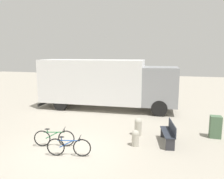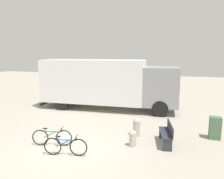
% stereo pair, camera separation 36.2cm
% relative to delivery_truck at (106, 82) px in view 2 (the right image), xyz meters
% --- Properties ---
extents(ground_plane, '(60.00, 60.00, 0.00)m').
position_rel_delivery_truck_xyz_m(ground_plane, '(0.54, -6.50, -1.80)').
color(ground_plane, '#A8A091').
extents(delivery_truck, '(9.05, 2.72, 3.25)m').
position_rel_delivery_truck_xyz_m(delivery_truck, '(0.00, 0.00, 0.00)').
color(delivery_truck, white).
rests_on(delivery_truck, ground).
extents(park_bench, '(0.67, 1.49, 0.90)m').
position_rel_delivery_truck_xyz_m(park_bench, '(4.21, -4.74, -1.31)').
color(park_bench, '#282D38').
rests_on(park_bench, ground).
extents(bicycle_near, '(1.57, 0.56, 0.74)m').
position_rel_delivery_truck_xyz_m(bicycle_near, '(-0.19, -6.24, -1.44)').
color(bicycle_near, black).
rests_on(bicycle_near, ground).
extents(bicycle_middle, '(1.59, 0.49, 0.74)m').
position_rel_delivery_truck_xyz_m(bicycle_middle, '(0.76, -6.85, -1.44)').
color(bicycle_middle, black).
rests_on(bicycle_middle, ground).
extents(bollard_near_bench, '(0.30, 0.30, 0.66)m').
position_rel_delivery_truck_xyz_m(bollard_near_bench, '(2.92, -5.33, -1.44)').
color(bollard_near_bench, '#B2AD9E').
rests_on(bollard_near_bench, ground).
extents(bollard_far_bench, '(0.33, 0.33, 0.81)m').
position_rel_delivery_truck_xyz_m(bollard_far_bench, '(2.85, -4.18, -1.36)').
color(bollard_far_bench, '#B2AD9E').
rests_on(bollard_far_bench, ground).
extents(utility_box, '(0.46, 0.39, 0.98)m').
position_rel_delivery_truck_xyz_m(utility_box, '(6.15, -3.52, -1.31)').
color(utility_box, '#4C6B4C').
rests_on(utility_box, ground).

